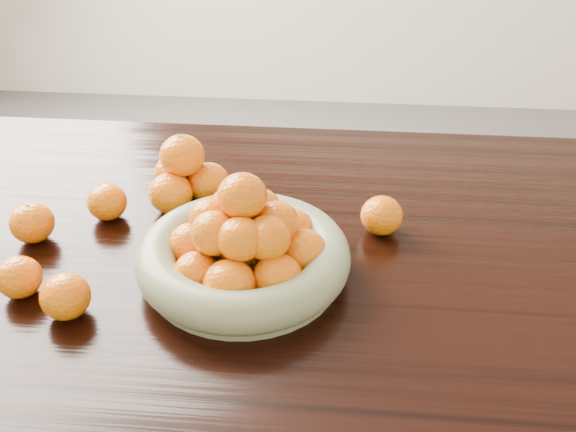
# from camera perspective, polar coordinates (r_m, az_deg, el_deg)

# --- Properties ---
(dining_table) EXTENTS (2.00, 1.00, 0.75)m
(dining_table) POSITION_cam_1_polar(r_m,az_deg,el_deg) (1.17, -1.89, -6.38)
(dining_table) COLOR black
(dining_table) RESTS_ON ground
(fruit_bowl) EXTENTS (0.34, 0.34, 0.18)m
(fruit_bowl) POSITION_cam_1_polar(r_m,az_deg,el_deg) (1.03, -3.89, -2.95)
(fruit_bowl) COLOR gray
(fruit_bowl) RESTS_ON dining_table
(orange_pyramid) EXTENTS (0.15, 0.16, 0.14)m
(orange_pyramid) POSITION_cam_1_polar(r_m,az_deg,el_deg) (1.24, -9.22, 3.57)
(orange_pyramid) COLOR orange
(orange_pyramid) RESTS_ON dining_table
(loose_orange_0) EXTENTS (0.08, 0.08, 0.07)m
(loose_orange_0) POSITION_cam_1_polar(r_m,az_deg,el_deg) (1.20, -21.80, -0.56)
(loose_orange_0) COLOR orange
(loose_orange_0) RESTS_ON dining_table
(loose_orange_1) EXTENTS (0.07, 0.07, 0.07)m
(loose_orange_1) POSITION_cam_1_polar(r_m,az_deg,el_deg) (1.01, -19.18, -6.78)
(loose_orange_1) COLOR orange
(loose_orange_1) RESTS_ON dining_table
(loose_orange_2) EXTENTS (0.08, 0.08, 0.07)m
(loose_orange_2) POSITION_cam_1_polar(r_m,az_deg,el_deg) (1.15, 8.32, 0.04)
(loose_orange_2) COLOR orange
(loose_orange_2) RESTS_ON dining_table
(loose_orange_3) EXTENTS (0.07, 0.07, 0.07)m
(loose_orange_3) POSITION_cam_1_polar(r_m,az_deg,el_deg) (1.23, -15.79, 1.21)
(loose_orange_3) COLOR orange
(loose_orange_3) RESTS_ON dining_table
(loose_orange_4) EXTENTS (0.07, 0.07, 0.07)m
(loose_orange_4) POSITION_cam_1_polar(r_m,az_deg,el_deg) (1.08, -22.79, -5.03)
(loose_orange_4) COLOR orange
(loose_orange_4) RESTS_ON dining_table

